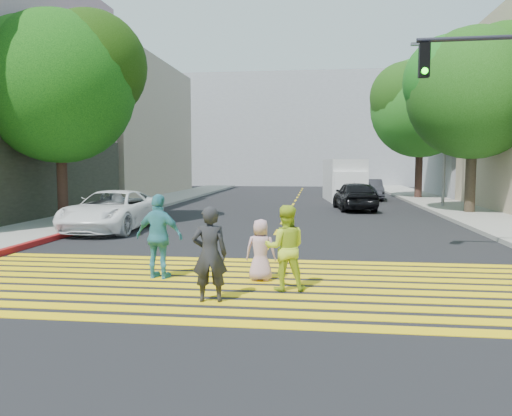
% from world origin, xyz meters
% --- Properties ---
extents(ground, '(120.00, 120.00, 0.00)m').
position_xyz_m(ground, '(0.00, 0.00, 0.00)').
color(ground, black).
extents(sidewalk_left, '(3.00, 40.00, 0.15)m').
position_xyz_m(sidewalk_left, '(-8.50, 22.00, 0.07)').
color(sidewalk_left, gray).
rests_on(sidewalk_left, ground).
extents(sidewalk_right, '(3.00, 60.00, 0.15)m').
position_xyz_m(sidewalk_right, '(8.50, 15.00, 0.07)').
color(sidewalk_right, gray).
rests_on(sidewalk_right, ground).
extents(curb_red, '(0.20, 8.00, 0.16)m').
position_xyz_m(curb_red, '(-6.90, 6.00, 0.08)').
color(curb_red, maroon).
rests_on(curb_red, ground).
extents(crosswalk, '(13.40, 5.30, 0.01)m').
position_xyz_m(crosswalk, '(0.00, 1.28, 0.01)').
color(crosswalk, yellow).
rests_on(crosswalk, ground).
extents(lane_line, '(0.12, 34.40, 0.01)m').
position_xyz_m(lane_line, '(0.00, 22.50, 0.01)').
color(lane_line, yellow).
rests_on(lane_line, ground).
extents(building_left_tan, '(12.00, 16.00, 10.00)m').
position_xyz_m(building_left_tan, '(-16.00, 28.00, 5.00)').
color(building_left_tan, tan).
rests_on(building_left_tan, ground).
extents(building_right_grey, '(10.00, 10.00, 10.00)m').
position_xyz_m(building_right_grey, '(15.00, 30.00, 5.00)').
color(building_right_grey, gray).
rests_on(building_right_grey, ground).
extents(backdrop_block, '(30.00, 8.00, 12.00)m').
position_xyz_m(backdrop_block, '(0.00, 48.00, 6.00)').
color(backdrop_block, gray).
rests_on(backdrop_block, ground).
extents(tree_left, '(7.30, 7.14, 8.40)m').
position_xyz_m(tree_left, '(-8.43, 9.96, 5.66)').
color(tree_left, black).
rests_on(tree_left, ground).
extents(tree_right_near, '(7.84, 7.52, 8.85)m').
position_xyz_m(tree_right_near, '(8.65, 16.00, 5.99)').
color(tree_right_near, black).
rests_on(tree_right_near, ground).
extents(tree_right_far, '(8.11, 7.87, 9.57)m').
position_xyz_m(tree_right_far, '(8.25, 26.21, 6.46)').
color(tree_right_far, black).
rests_on(tree_right_far, ground).
extents(pedestrian_man, '(0.68, 0.50, 1.70)m').
position_xyz_m(pedestrian_man, '(-0.44, -0.05, 0.85)').
color(pedestrian_man, '#242325').
rests_on(pedestrian_man, ground).
extents(pedestrian_woman, '(0.86, 0.71, 1.65)m').
position_xyz_m(pedestrian_woman, '(0.82, 0.94, 0.83)').
color(pedestrian_woman, '#B5D028').
rests_on(pedestrian_woman, ground).
extents(pedestrian_child, '(0.64, 0.41, 1.30)m').
position_xyz_m(pedestrian_child, '(0.27, 1.63, 0.65)').
color(pedestrian_child, '#C194A0').
rests_on(pedestrian_child, ground).
extents(pedestrian_extra, '(1.12, 0.62, 1.80)m').
position_xyz_m(pedestrian_extra, '(-1.88, 1.57, 0.90)').
color(pedestrian_extra, teal).
rests_on(pedestrian_extra, ground).
extents(white_sedan, '(2.47, 5.24, 1.45)m').
position_xyz_m(white_sedan, '(-5.99, 8.77, 0.72)').
color(white_sedan, white).
rests_on(white_sedan, ground).
extents(dark_car_near, '(2.28, 4.66, 1.53)m').
position_xyz_m(dark_car_near, '(3.35, 17.73, 0.76)').
color(dark_car_near, black).
rests_on(dark_car_near, ground).
extents(silver_car, '(2.05, 4.33, 1.22)m').
position_xyz_m(silver_car, '(3.66, 30.63, 0.61)').
color(silver_car, gray).
rests_on(silver_car, ground).
extents(dark_car_parked, '(1.57, 4.20, 1.37)m').
position_xyz_m(dark_car_parked, '(4.95, 25.35, 0.69)').
color(dark_car_parked, '#24252B').
rests_on(dark_car_parked, ground).
extents(white_van, '(2.66, 5.86, 2.68)m').
position_xyz_m(white_van, '(3.15, 24.15, 1.27)').
color(white_van, silver).
rests_on(white_van, ground).
extents(street_lamp, '(2.01, 0.39, 8.87)m').
position_xyz_m(street_lamp, '(7.91, 19.09, 5.09)').
color(street_lamp, gray).
rests_on(street_lamp, ground).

